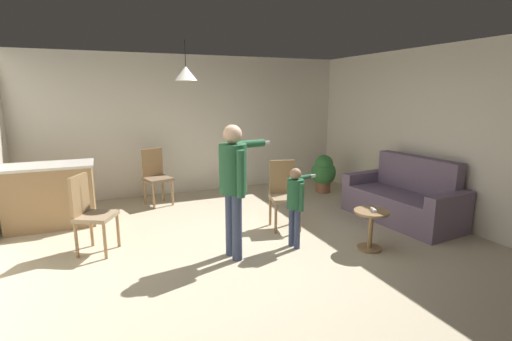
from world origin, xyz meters
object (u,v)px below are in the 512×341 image
(person_child, at_px, (296,199))
(potted_plant_corner, at_px, (323,172))
(couch_floral, at_px, (404,200))
(kitchen_counter, at_px, (50,195))
(person_adult, at_px, (234,177))
(dining_chair_centre_back, at_px, (90,211))
(dining_chair_by_counter, at_px, (284,192))
(spare_remote_on_table, at_px, (373,210))
(side_table_by_couch, at_px, (371,225))
(dining_chair_near_wall, at_px, (156,174))

(person_child, bearing_deg, potted_plant_corner, 128.50)
(couch_floral, distance_m, kitchen_counter, 5.42)
(person_adult, distance_m, dining_chair_centre_back, 1.87)
(person_adult, relative_size, dining_chair_by_counter, 1.63)
(kitchen_counter, bearing_deg, couch_floral, -19.51)
(dining_chair_centre_back, bearing_deg, person_adult, 89.94)
(dining_chair_centre_back, height_order, spare_remote_on_table, dining_chair_centre_back)
(potted_plant_corner, bearing_deg, dining_chair_by_counter, -137.73)
(side_table_by_couch, distance_m, dining_chair_near_wall, 3.84)
(dining_chair_near_wall, height_order, spare_remote_on_table, dining_chair_near_wall)
(kitchen_counter, bearing_deg, spare_remote_on_table, -33.31)
(couch_floral, xyz_separation_m, potted_plant_corner, (-0.25, 1.94, 0.09))
(kitchen_counter, height_order, person_adult, person_adult)
(couch_floral, relative_size, spare_remote_on_table, 14.43)
(couch_floral, height_order, spare_remote_on_table, couch_floral)
(person_adult, bearing_deg, potted_plant_corner, 120.23)
(dining_chair_centre_back, relative_size, potted_plant_corner, 1.31)
(person_child, xyz_separation_m, dining_chair_near_wall, (-1.40, 2.66, -0.11))
(dining_chair_centre_back, distance_m, spare_remote_on_table, 3.55)
(dining_chair_near_wall, bearing_deg, kitchen_counter, 1.48)
(kitchen_counter, height_order, potted_plant_corner, kitchen_counter)
(dining_chair_by_counter, bearing_deg, dining_chair_centre_back, 9.59)
(person_child, bearing_deg, dining_chair_near_wall, -164.12)
(person_adult, distance_m, person_child, 0.90)
(kitchen_counter, relative_size, spare_remote_on_table, 9.69)
(couch_floral, xyz_separation_m, dining_chair_near_wall, (-3.49, 2.38, 0.21))
(dining_chair_by_counter, distance_m, spare_remote_on_table, 1.36)
(spare_remote_on_table, bearing_deg, person_adult, 164.38)
(person_child, bearing_deg, side_table_by_couch, 51.18)
(side_table_by_couch, height_order, dining_chair_by_counter, dining_chair_by_counter)
(person_child, bearing_deg, spare_remote_on_table, 50.01)
(side_table_by_couch, distance_m, spare_remote_on_table, 0.21)
(side_table_by_couch, height_order, potted_plant_corner, potted_plant_corner)
(couch_floral, xyz_separation_m, side_table_by_couch, (-1.23, -0.72, -0.00))
(couch_floral, xyz_separation_m, spare_remote_on_table, (-1.22, -0.74, 0.21))
(person_adult, bearing_deg, side_table_by_couch, 65.69)
(dining_chair_by_counter, bearing_deg, person_adult, 46.83)
(person_adult, bearing_deg, kitchen_counter, -142.90)
(couch_floral, xyz_separation_m, person_adult, (-2.91, -0.27, 0.68))
(side_table_by_couch, relative_size, dining_chair_near_wall, 0.52)
(kitchen_counter, relative_size, potted_plant_corner, 1.65)
(dining_chair_near_wall, relative_size, spare_remote_on_table, 7.69)
(dining_chair_near_wall, bearing_deg, person_adult, 84.40)
(person_child, xyz_separation_m, dining_chair_centre_back, (-2.44, 0.83, -0.11))
(couch_floral, bearing_deg, person_adult, 89.58)
(person_adult, distance_m, dining_chair_by_counter, 1.33)
(person_adult, bearing_deg, dining_chair_near_wall, -177.18)
(kitchen_counter, bearing_deg, person_adult, -43.46)
(side_table_by_couch, relative_size, dining_chair_by_counter, 0.52)
(kitchen_counter, bearing_deg, dining_chair_near_wall, 19.34)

